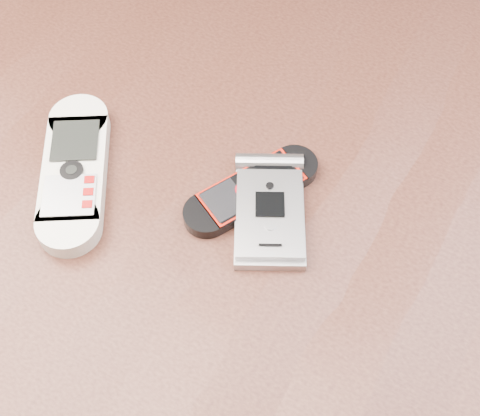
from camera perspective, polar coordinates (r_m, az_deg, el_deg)
name	(u,v)px	position (r m, az deg, el deg)	size (l,w,h in m)	color
table	(236,269)	(0.66, -0.38, -5.25)	(1.20, 0.80, 0.75)	black
nokia_white	(74,171)	(0.59, -13.95, 3.12)	(0.05, 0.16, 0.02)	silver
nokia_black_red	(252,190)	(0.57, 1.01, 1.57)	(0.04, 0.13, 0.01)	black
motorola_razr	(270,212)	(0.55, 2.55, -0.38)	(0.06, 0.11, 0.02)	#B4B4B9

